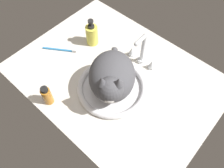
% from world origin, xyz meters
% --- Properties ---
extents(countertop, '(1.01, 0.76, 0.03)m').
position_xyz_m(countertop, '(0.00, 0.00, 0.01)').
color(countertop, silver).
rests_on(countertop, ground).
extents(sink_basin, '(0.34, 0.34, 0.03)m').
position_xyz_m(sink_basin, '(0.04, -0.07, 0.04)').
color(sink_basin, white).
rests_on(sink_basin, countertop).
extents(faucet, '(0.16, 0.10, 0.20)m').
position_xyz_m(faucet, '(0.04, 0.15, 0.11)').
color(faucet, silver).
rests_on(faucet, countertop).
extents(cat, '(0.33, 0.35, 0.21)m').
position_xyz_m(cat, '(0.05, -0.08, 0.15)').
color(cat, '#4C4C51').
rests_on(cat, sink_basin).
extents(soap_pump_bottle, '(0.06, 0.06, 0.16)m').
position_xyz_m(soap_pump_bottle, '(-0.25, 0.09, 0.09)').
color(soap_pump_bottle, '#E5DB4C').
rests_on(soap_pump_bottle, countertop).
extents(amber_bottle, '(0.04, 0.04, 0.11)m').
position_xyz_m(amber_bottle, '(-0.13, -0.32, 0.08)').
color(amber_bottle, '#C67A23').
rests_on(amber_bottle, countertop).
extents(toothbrush, '(0.17, 0.12, 0.02)m').
position_xyz_m(toothbrush, '(-0.34, -0.07, 0.04)').
color(toothbrush, '#338CD1').
rests_on(toothbrush, countertop).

